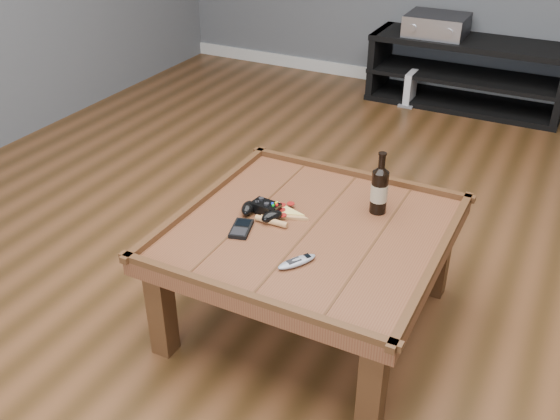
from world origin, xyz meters
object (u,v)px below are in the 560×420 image
at_px(media_console, 466,74).
at_px(remote_control, 297,262).
at_px(pizza_slice, 280,213).
at_px(av_receiver, 437,25).
at_px(game_console, 410,90).
at_px(smartphone, 241,229).
at_px(coffee_table, 310,241).
at_px(beer_bottle, 379,189).
at_px(game_controller, 262,210).

bearing_deg(media_console, remote_control, -88.93).
xyz_separation_m(pizza_slice, av_receiver, (-0.11, 2.71, 0.12)).
bearing_deg(game_console, smartphone, -86.90).
bearing_deg(av_receiver, coffee_table, -84.87).
xyz_separation_m(coffee_table, game_console, (-0.36, 2.60, -0.28)).
height_order(coffee_table, media_console, media_console).
height_order(beer_bottle, smartphone, beer_bottle).
relative_size(coffee_table, pizza_slice, 4.25).
distance_m(game_controller, game_console, 2.63).
bearing_deg(pizza_slice, smartphone, -116.42).
bearing_deg(av_receiver, remote_control, -84.24).
bearing_deg(media_console, beer_bottle, -85.80).
xyz_separation_m(media_console, av_receiver, (-0.26, -0.01, 0.33)).
bearing_deg(remote_control, coffee_table, 134.52).
bearing_deg(beer_bottle, smartphone, -138.16).
height_order(media_console, beer_bottle, beer_bottle).
relative_size(game_controller, av_receiver, 0.45).
bearing_deg(smartphone, beer_bottle, 26.09).
distance_m(media_console, pizza_slice, 2.73).
bearing_deg(coffee_table, game_controller, -179.49).
height_order(beer_bottle, game_controller, beer_bottle).
bearing_deg(remote_control, pizza_slice, 158.47).
distance_m(coffee_table, media_console, 2.75).
xyz_separation_m(beer_bottle, av_receiver, (-0.45, 2.51, 0.02)).
height_order(coffee_table, pizza_slice, same).
bearing_deg(beer_bottle, media_console, 94.20).
bearing_deg(remote_control, game_controller, 169.75).
height_order(smartphone, remote_control, remote_control).
bearing_deg(game_controller, media_console, 92.10).
bearing_deg(beer_bottle, av_receiver, 100.07).
relative_size(coffee_table, av_receiver, 2.41).
bearing_deg(game_controller, pizza_slice, 35.25).
relative_size(media_console, pizza_slice, 5.77).
relative_size(smartphone, remote_control, 0.91).
distance_m(coffee_table, pizza_slice, 0.17).
distance_m(pizza_slice, game_console, 2.60).
xyz_separation_m(game_controller, av_receiver, (-0.05, 2.75, 0.10)).
distance_m(media_console, smartphone, 2.90).
xyz_separation_m(game_controller, remote_control, (0.27, -0.24, -0.01)).
bearing_deg(remote_control, av_receiver, 127.37).
bearing_deg(media_console, game_console, -157.06).
bearing_deg(remote_control, media_console, 122.37).
distance_m(coffee_table, game_controller, 0.23).
bearing_deg(media_console, coffee_table, -90.00).
height_order(pizza_slice, smartphone, pizza_slice).
bearing_deg(game_controller, smartphone, -91.18).
height_order(coffee_table, beer_bottle, beer_bottle).
height_order(coffee_table, game_controller, game_controller).
distance_m(game_controller, pizza_slice, 0.07).
distance_m(game_controller, remote_control, 0.35).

